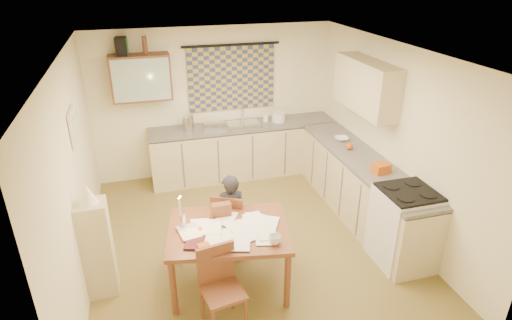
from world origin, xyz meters
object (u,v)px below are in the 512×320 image
object	(u,v)px
stove	(403,226)
person	(230,216)
shelf_stand	(98,249)
chair_far	(231,233)
dining_table	(229,256)
counter_right	(360,188)
counter_back	(248,150)

from	to	relation	value
stove	person	bearing A→B (deg)	160.87
person	shelf_stand	size ratio (longest dim) A/B	0.98
chair_far	person	distance (m)	0.30
shelf_stand	chair_far	bearing A→B (deg)	11.81
dining_table	person	bearing A→B (deg)	86.26
chair_far	dining_table	bearing A→B (deg)	104.25
person	stove	bearing A→B (deg)	160.80
dining_table	shelf_stand	size ratio (longest dim) A/B	1.28
dining_table	shelf_stand	distance (m)	1.44
counter_right	stove	xyz separation A→B (m)	(0.00, -1.07, 0.04)
shelf_stand	counter_right	bearing A→B (deg)	10.47
counter_back	counter_right	bearing A→B (deg)	-55.80
chair_far	shelf_stand	bearing A→B (deg)	40.65
counter_back	shelf_stand	bearing A→B (deg)	-133.97
person	shelf_stand	bearing A→B (deg)	10.00
dining_table	shelf_stand	world-z (taller)	shelf_stand
person	shelf_stand	xyz separation A→B (m)	(-1.54, -0.27, 0.01)
stove	chair_far	size ratio (longest dim) A/B	1.13
counter_right	chair_far	distance (m)	2.02
stove	shelf_stand	xyz separation A→B (m)	(-3.54, 0.42, 0.09)
counter_right	shelf_stand	world-z (taller)	shelf_stand
shelf_stand	stove	bearing A→B (deg)	-6.76
stove	person	xyz separation A→B (m)	(-2.00, 0.69, 0.07)
stove	person	size ratio (longest dim) A/B	0.88
chair_far	person	xyz separation A→B (m)	(-0.02, -0.05, 0.29)
chair_far	person	size ratio (longest dim) A/B	0.78
stove	counter_right	bearing A→B (deg)	90.00
stove	shelf_stand	world-z (taller)	shelf_stand
stove	chair_far	bearing A→B (deg)	159.39
counter_back	stove	distance (m)	3.09
person	dining_table	bearing A→B (deg)	75.66
dining_table	chair_far	distance (m)	0.62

